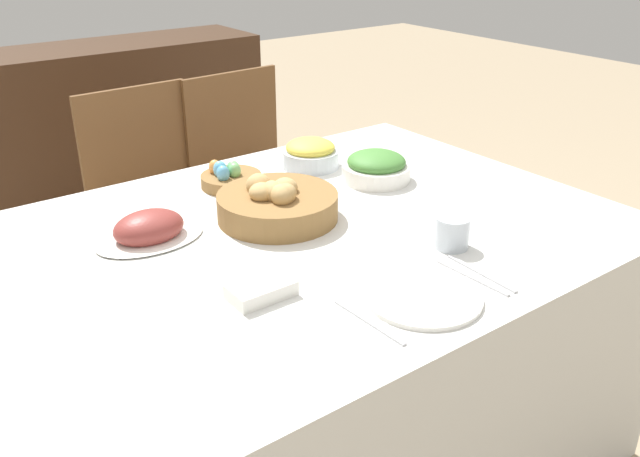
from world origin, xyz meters
TOP-DOWN VIEW (x-y plane):
  - ground_plane at (0.00, 0.00)m, footprint 12.00×12.00m
  - dining_table at (0.00, 0.00)m, footprint 1.59×1.15m
  - chair_far_center at (0.02, 0.93)m, footprint 0.44×0.44m
  - chair_far_right at (0.42, 0.93)m, footprint 0.45×0.45m
  - sideboard at (0.29, 1.94)m, footprint 1.37×0.44m
  - bread_basket at (-0.00, 0.09)m, footprint 0.31×0.31m
  - egg_basket at (0.01, 0.36)m, footprint 0.17×0.17m
  - ham_platter at (-0.31, 0.18)m, footprint 0.26×0.19m
  - pineapple_bowl at (0.29, 0.36)m, footprint 0.18×0.18m
  - green_salad_bowl at (0.38, 0.15)m, footprint 0.20×0.20m
  - dinner_plate at (0.02, -0.42)m, footprint 0.24×0.24m
  - fork at (-0.13, -0.42)m, footprint 0.02×0.19m
  - knife at (0.16, -0.42)m, footprint 0.02×0.19m
  - spoon at (0.19, -0.42)m, footprint 0.02×0.19m
  - drinking_cup at (0.24, -0.28)m, footprint 0.08×0.08m
  - butter_dish at (-0.24, -0.21)m, footprint 0.13×0.08m

SIDE VIEW (x-z plane):
  - ground_plane at x=0.00m, z-range 0.00..0.00m
  - dining_table at x=0.00m, z-range 0.00..0.74m
  - sideboard at x=0.29m, z-range 0.00..0.89m
  - chair_far_center at x=0.02m, z-range 0.05..0.93m
  - chair_far_right at x=0.42m, z-range 0.05..0.93m
  - fork at x=-0.13m, z-range 0.74..0.74m
  - knife at x=0.16m, z-range 0.74..0.74m
  - spoon at x=0.19m, z-range 0.74..0.74m
  - dinner_plate at x=0.02m, z-range 0.74..0.75m
  - butter_dish at x=-0.24m, z-range 0.74..0.77m
  - egg_basket at x=0.01m, z-range 0.72..0.80m
  - ham_platter at x=-0.31m, z-range 0.72..0.80m
  - drinking_cup at x=0.24m, z-range 0.74..0.81m
  - green_salad_bowl at x=0.38m, z-range 0.73..0.82m
  - pineapple_bowl at x=0.29m, z-range 0.73..0.82m
  - bread_basket at x=0.00m, z-range 0.72..0.83m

